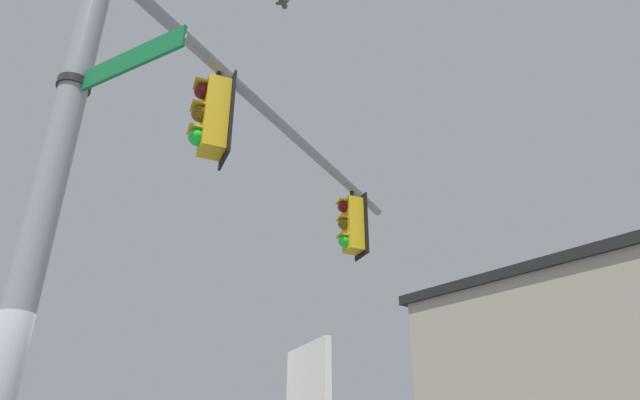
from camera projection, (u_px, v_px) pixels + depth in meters
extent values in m
cylinder|color=gray|center=(43.00, 211.00, 4.35)|extent=(0.26, 0.26, 6.68)
cylinder|color=gray|center=(288.00, 130.00, 8.46)|extent=(4.63, 5.83, 0.17)
cylinder|color=black|center=(219.00, 79.00, 7.03)|extent=(0.08, 0.08, 0.18)
cube|color=gold|center=(215.00, 117.00, 6.76)|extent=(0.36, 0.30, 1.05)
sphere|color=#590F0F|center=(202.00, 91.00, 6.85)|extent=(0.22, 0.22, 0.22)
cube|color=gold|center=(202.00, 85.00, 6.88)|extent=(0.24, 0.20, 0.03)
sphere|color=brown|center=(200.00, 114.00, 6.70)|extent=(0.22, 0.22, 0.22)
cube|color=gold|center=(199.00, 107.00, 6.73)|extent=(0.24, 0.20, 0.03)
sphere|color=#1EE533|center=(197.00, 137.00, 6.55)|extent=(0.22, 0.22, 0.22)
cube|color=gold|center=(196.00, 130.00, 6.58)|extent=(0.24, 0.20, 0.03)
cube|color=black|center=(228.00, 120.00, 6.82)|extent=(0.54, 0.03, 1.22)
cylinder|color=black|center=(352.00, 196.00, 10.23)|extent=(0.08, 0.08, 0.18)
cube|color=gold|center=(353.00, 225.00, 9.97)|extent=(0.36, 0.30, 1.05)
sphere|color=#590F0F|center=(343.00, 207.00, 10.05)|extent=(0.22, 0.22, 0.22)
cube|color=gold|center=(342.00, 202.00, 10.09)|extent=(0.24, 0.20, 0.03)
sphere|color=brown|center=(344.00, 224.00, 9.90)|extent=(0.22, 0.22, 0.22)
cube|color=gold|center=(343.00, 219.00, 9.94)|extent=(0.24, 0.20, 0.03)
sphere|color=#1EE533|center=(344.00, 241.00, 9.75)|extent=(0.22, 0.22, 0.22)
cube|color=gold|center=(343.00, 236.00, 9.78)|extent=(0.24, 0.20, 0.03)
cube|color=black|center=(361.00, 227.00, 10.03)|extent=(0.54, 0.03, 1.22)
cube|color=#147238|center=(132.00, 59.00, 4.57)|extent=(0.96, 0.76, 0.22)
cube|color=white|center=(134.00, 60.00, 4.58)|extent=(0.94, 0.74, 0.04)
cylinder|color=#262626|center=(74.00, 86.00, 4.90)|extent=(0.30, 0.30, 0.08)
ellipsoid|color=#4C4742|center=(282.00, 2.00, 9.59)|extent=(0.25, 0.27, 0.09)
cube|color=#4C4742|center=(282.00, 1.00, 9.58)|extent=(0.30, 0.27, 0.08)
cube|color=#4C4742|center=(283.00, 3.00, 9.61)|extent=(0.30, 0.27, 0.11)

